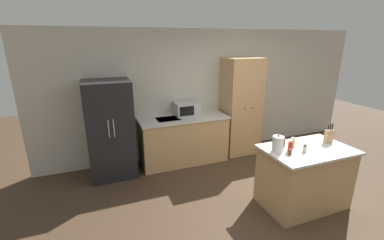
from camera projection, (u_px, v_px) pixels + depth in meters
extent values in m
plane|color=#423021|center=(278.00, 207.00, 3.82)|extent=(14.00, 14.00, 0.00)
cube|color=beige|center=(213.00, 93.00, 5.50)|extent=(7.20, 0.06, 2.60)
cube|color=black|center=(110.00, 129.00, 4.54)|extent=(0.78, 0.71, 1.74)
cylinder|color=silver|center=(109.00, 129.00, 4.15)|extent=(0.02, 0.02, 0.30)
cylinder|color=silver|center=(114.00, 128.00, 4.18)|extent=(0.02, 0.02, 0.30)
cube|color=tan|center=(183.00, 140.00, 5.16)|extent=(1.71, 0.66, 0.90)
cube|color=beige|center=(183.00, 118.00, 5.02)|extent=(1.75, 0.70, 0.03)
cube|color=#9EA0A3|center=(168.00, 119.00, 4.91)|extent=(0.44, 0.34, 0.01)
cube|color=tan|center=(241.00, 107.00, 5.47)|extent=(0.76, 0.59, 2.04)
sphere|color=black|center=(245.00, 109.00, 5.15)|extent=(0.02, 0.02, 0.02)
sphere|color=black|center=(253.00, 108.00, 5.21)|extent=(0.02, 0.02, 0.02)
cube|color=tan|center=(304.00, 178.00, 3.79)|extent=(1.20, 0.74, 0.87)
cube|color=beige|center=(308.00, 150.00, 3.65)|extent=(1.26, 0.80, 0.03)
cube|color=#B2B5B7|center=(187.00, 109.00, 5.13)|extent=(0.49, 0.37, 0.26)
cube|color=black|center=(187.00, 111.00, 4.94)|extent=(0.29, 0.01, 0.18)
cube|color=tan|center=(329.00, 136.00, 3.83)|extent=(0.12, 0.07, 0.20)
cylinder|color=black|center=(328.00, 128.00, 3.78)|extent=(0.02, 0.02, 0.08)
cylinder|color=black|center=(331.00, 127.00, 3.78)|extent=(0.02, 0.02, 0.10)
cylinder|color=black|center=(333.00, 127.00, 3.79)|extent=(0.02, 0.02, 0.10)
cylinder|color=gold|center=(292.00, 143.00, 3.67)|extent=(0.06, 0.06, 0.12)
cylinder|color=silver|center=(293.00, 138.00, 3.65)|extent=(0.05, 0.05, 0.03)
cylinder|color=#563319|center=(283.00, 143.00, 3.68)|extent=(0.05, 0.05, 0.11)
cylinder|color=red|center=(284.00, 139.00, 3.66)|extent=(0.04, 0.04, 0.02)
cylinder|color=#B2281E|center=(277.00, 145.00, 3.62)|extent=(0.04, 0.04, 0.12)
cylinder|color=#E5DB4C|center=(278.00, 140.00, 3.60)|extent=(0.03, 0.03, 0.03)
cylinder|color=#B2281E|center=(290.00, 147.00, 3.53)|extent=(0.06, 0.06, 0.14)
cylinder|color=silver|center=(291.00, 141.00, 3.50)|extent=(0.05, 0.05, 0.03)
cylinder|color=#563319|center=(290.00, 153.00, 3.43)|extent=(0.05, 0.05, 0.07)
cylinder|color=red|center=(290.00, 150.00, 3.42)|extent=(0.03, 0.03, 0.01)
cylinder|color=beige|center=(305.00, 149.00, 3.52)|extent=(0.05, 0.05, 0.09)
cylinder|color=black|center=(305.00, 146.00, 3.51)|extent=(0.04, 0.04, 0.02)
cylinder|color=white|center=(278.00, 144.00, 3.51)|extent=(0.15, 0.15, 0.22)
sphere|color=#262628|center=(279.00, 136.00, 3.47)|extent=(0.02, 0.02, 0.02)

